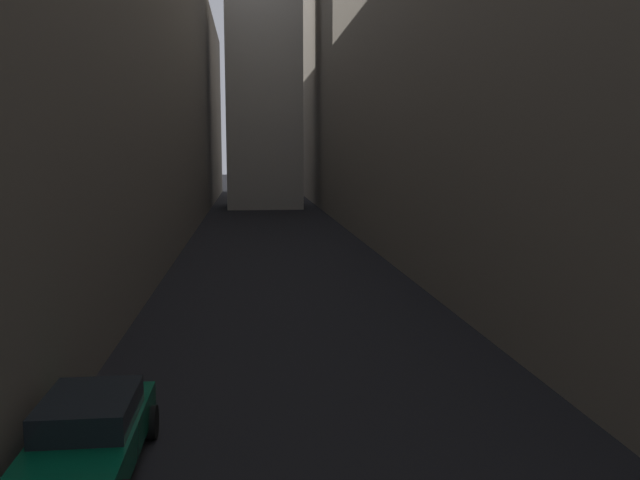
{
  "coord_description": "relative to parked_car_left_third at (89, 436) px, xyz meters",
  "views": [
    {
      "loc": [
        -1.59,
        7.62,
        5.57
      ],
      "look_at": [
        0.0,
        22.3,
        3.59
      ],
      "focal_mm": 36.58,
      "sensor_mm": 36.0,
      "label": 1
    }
  ],
  "objects": [
    {
      "name": "parked_car_left_third",
      "position": [
        0.0,
        0.0,
        0.0
      ],
      "size": [
        1.88,
        4.38,
        1.41
      ],
      "rotation": [
        0.0,
        0.0,
        1.57
      ],
      "color": "#05472D",
      "rests_on": "ground"
    },
    {
      "name": "building_block_right",
      "position": [
        17.54,
        31.37,
        11.57
      ],
      "size": [
        15.28,
        108.0,
        24.62
      ],
      "primitive_type": "cube",
      "color": "#756B5B",
      "rests_on": "ground"
    },
    {
      "name": "ground_plane",
      "position": [
        4.4,
        29.37,
        -0.74
      ],
      "size": [
        264.0,
        264.0,
        0.0
      ],
      "primitive_type": "plane",
      "color": "black"
    },
    {
      "name": "building_block_left",
      "position": [
        -6.37,
        31.37,
        9.84
      ],
      "size": [
        10.55,
        108.0,
        21.17
      ],
      "primitive_type": "cube",
      "color": "#60594F",
      "rests_on": "ground"
    }
  ]
}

